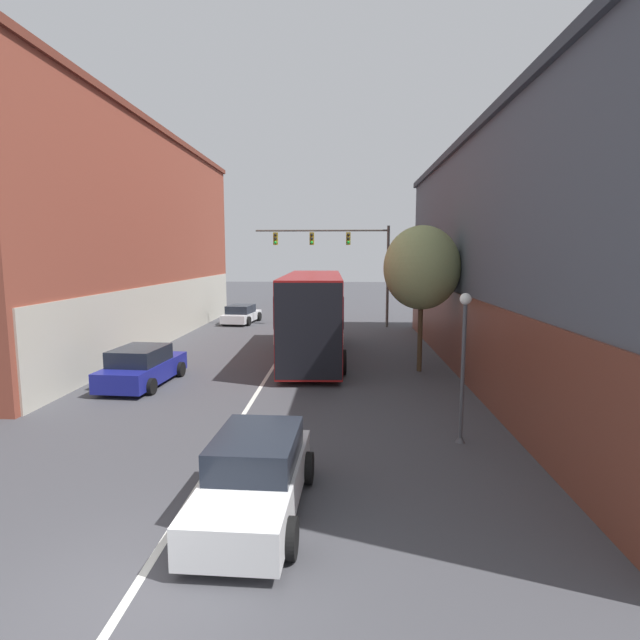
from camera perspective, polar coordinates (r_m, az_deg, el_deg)
name	(u,v)px	position (r m, az deg, el deg)	size (l,w,h in m)	color
ground_plane	(124,604)	(8.25, -21.44, -27.99)	(160.00, 160.00, 0.00)	#424247
lane_center_line	(276,363)	(22.04, -5.06, -4.89)	(0.14, 42.48, 0.01)	silver
building_left_brick	(104,235)	(29.54, -23.49, 8.86)	(7.26, 26.48, 11.25)	brown
building_right_storefront	(574,255)	(21.21, 27.01, 6.66)	(8.63, 26.60, 9.19)	#4C515B
bus	(313,311)	(22.80, -0.77, 0.98)	(3.02, 10.85, 3.82)	maroon
hatchback_foreground	(255,477)	(9.67, -7.44, -17.32)	(2.01, 4.22, 1.43)	silver
parked_car_left_near	(241,314)	(34.89, -8.97, 0.64)	(2.31, 4.27, 1.26)	silver
parked_car_left_mid	(142,367)	(19.34, -19.65, -5.07)	(2.20, 4.24, 1.41)	navy
traffic_signal_gantry	(343,252)	(32.55, 2.69, 7.81)	(8.66, 0.36, 6.55)	#514C47
street_lamp	(463,361)	(12.90, 16.05, -4.57)	(0.29, 0.29, 3.79)	#47474C
street_tree_near	(422,268)	(20.33, 11.55, 5.85)	(3.04, 2.73, 5.87)	#4C3823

